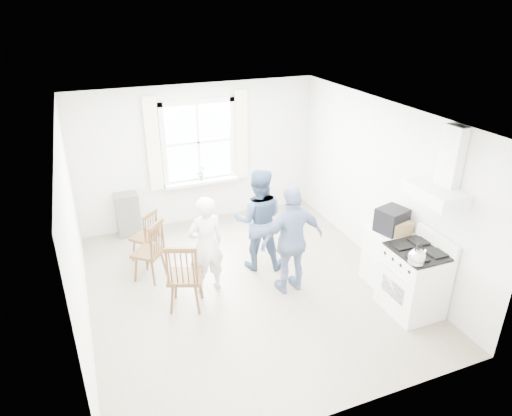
# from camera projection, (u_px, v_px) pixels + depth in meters

# --- Properties ---
(room_shell) EXTENTS (4.62, 5.12, 2.64)m
(room_shell) POSITION_uv_depth(u_px,v_px,m) (246.00, 208.00, 6.32)
(room_shell) COLOR gray
(room_shell) RESTS_ON ground
(window_assembly) EXTENTS (1.88, 0.24, 1.70)m
(window_assembly) POSITION_uv_depth(u_px,v_px,m) (199.00, 147.00, 8.32)
(window_assembly) COLOR white
(window_assembly) RESTS_ON room_shell
(range_hood) EXTENTS (0.45, 0.76, 0.94)m
(range_hood) POSITION_uv_depth(u_px,v_px,m) (441.00, 181.00, 5.63)
(range_hood) COLOR white
(range_hood) RESTS_ON room_shell
(shelf_unit) EXTENTS (0.40, 0.30, 0.80)m
(shelf_unit) POSITION_uv_depth(u_px,v_px,m) (128.00, 215.00, 8.20)
(shelf_unit) COLOR slate
(shelf_unit) RESTS_ON ground
(gas_stove) EXTENTS (0.68, 0.76, 1.12)m
(gas_stove) POSITION_uv_depth(u_px,v_px,m) (413.00, 280.00, 6.17)
(gas_stove) COLOR white
(gas_stove) RESTS_ON ground
(kettle) EXTENTS (0.21, 0.21, 0.30)m
(kettle) POSITION_uv_depth(u_px,v_px,m) (417.00, 257.00, 5.63)
(kettle) COLOR silver
(kettle) RESTS_ON gas_stove
(low_cabinet) EXTENTS (0.50, 0.55, 0.90)m
(low_cabinet) POSITION_uv_depth(u_px,v_px,m) (386.00, 256.00, 6.80)
(low_cabinet) COLOR white
(low_cabinet) RESTS_ON ground
(stereo_stack) EXTENTS (0.47, 0.44, 0.35)m
(stereo_stack) POSITION_uv_depth(u_px,v_px,m) (392.00, 220.00, 6.50)
(stereo_stack) COLOR black
(stereo_stack) RESTS_ON low_cabinet
(cardboard_box) EXTENTS (0.31, 0.23, 0.20)m
(cardboard_box) POSITION_uv_depth(u_px,v_px,m) (399.00, 228.00, 6.45)
(cardboard_box) COLOR #9E7F4C
(cardboard_box) RESTS_ON low_cabinet
(windsor_chair_a) EXTENTS (0.51, 0.51, 0.88)m
(windsor_chair_a) POSITION_uv_depth(u_px,v_px,m) (148.00, 231.00, 7.34)
(windsor_chair_a) COLOR #4A2F17
(windsor_chair_a) RESTS_ON ground
(windsor_chair_b) EXTENTS (0.58, 0.57, 1.06)m
(windsor_chair_b) POSITION_uv_depth(u_px,v_px,m) (183.00, 271.00, 6.07)
(windsor_chair_b) COLOR #4A2F17
(windsor_chair_b) RESTS_ON ground
(windsor_chair_c) EXTENTS (0.57, 0.57, 0.98)m
(windsor_chair_c) POSITION_uv_depth(u_px,v_px,m) (153.00, 245.00, 6.81)
(windsor_chair_c) COLOR #4A2F17
(windsor_chair_c) RESTS_ON ground
(person_left) EXTENTS (0.62, 0.62, 1.50)m
(person_left) POSITION_uv_depth(u_px,v_px,m) (206.00, 245.00, 6.50)
(person_left) COLOR silver
(person_left) RESTS_ON ground
(person_mid) EXTENTS (1.04, 1.04, 1.65)m
(person_mid) POSITION_uv_depth(u_px,v_px,m) (258.00, 220.00, 7.06)
(person_mid) COLOR #405677
(person_mid) RESTS_ON ground
(person_right) EXTENTS (1.01, 1.01, 1.65)m
(person_right) POSITION_uv_depth(u_px,v_px,m) (292.00, 240.00, 6.47)
(person_right) COLOR navy
(person_right) RESTS_ON ground
(potted_plant) EXTENTS (0.20, 0.20, 0.30)m
(potted_plant) POSITION_uv_depth(u_px,v_px,m) (201.00, 173.00, 8.44)
(potted_plant) COLOR #327136
(potted_plant) RESTS_ON window_assembly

